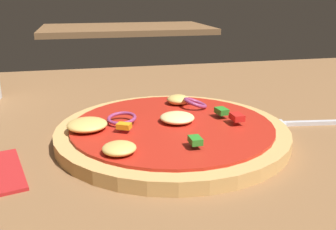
# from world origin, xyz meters

# --- Properties ---
(dining_table) EXTENTS (1.38, 0.88, 0.03)m
(dining_table) POSITION_xyz_m (0.00, 0.00, 0.01)
(dining_table) COLOR brown
(dining_table) RESTS_ON ground
(pizza) EXTENTS (0.25, 0.25, 0.03)m
(pizza) POSITION_xyz_m (-0.06, 0.03, 0.03)
(pizza) COLOR tan
(pizza) RESTS_ON dining_table
(fork) EXTENTS (0.20, 0.04, 0.00)m
(fork) POSITION_xyz_m (0.11, 0.03, 0.03)
(fork) COLOR silver
(fork) RESTS_ON dining_table
(background_table) EXTENTS (0.78, 0.46, 0.03)m
(background_table) POSITION_xyz_m (0.06, 1.43, 0.01)
(background_table) COLOR brown
(background_table) RESTS_ON ground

